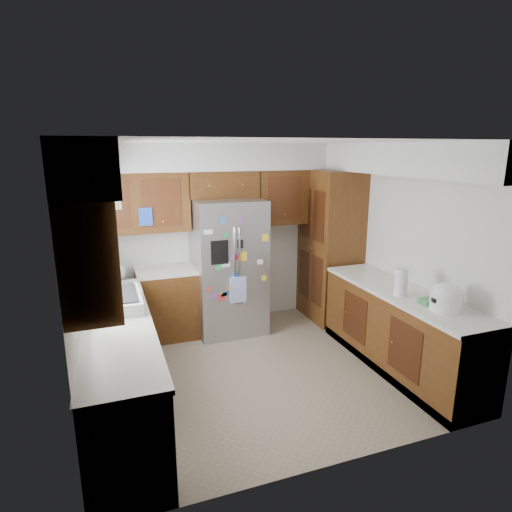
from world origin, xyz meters
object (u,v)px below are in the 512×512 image
Objects in this scene: rice_cooker at (447,297)px; paper_towel at (401,282)px; pantry at (330,246)px; fridge at (229,267)px.

paper_towel is (-0.14, 0.50, 0.01)m from rice_cooker.
pantry is at bearing 89.99° from rice_cooker.
paper_towel is (1.36, -1.79, 0.17)m from fridge.
pantry is 1.19× the size of fridge.
fridge reaches higher than paper_towel.
rice_cooker is (1.50, -2.29, 0.16)m from fridge.
fridge is at bearing 127.29° from paper_towel.
fridge is (-1.50, 0.05, -0.17)m from pantry.
fridge is 2.74m from rice_cooker.
rice_cooker is at bearing -56.77° from fridge.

